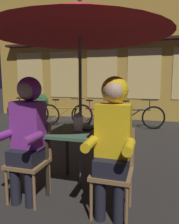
% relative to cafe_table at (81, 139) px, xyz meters
% --- Properties ---
extents(ground_plane, '(60.00, 60.00, 0.00)m').
position_rel_cafe_table_xyz_m(ground_plane, '(0.00, 0.00, -0.64)').
color(ground_plane, '#2D2B28').
extents(cafe_table, '(0.72, 0.72, 0.74)m').
position_rel_cafe_table_xyz_m(cafe_table, '(0.00, 0.00, 0.00)').
color(cafe_table, '#42664C').
rests_on(cafe_table, ground_plane).
extents(patio_umbrella, '(2.10, 2.10, 2.31)m').
position_rel_cafe_table_xyz_m(patio_umbrella, '(0.00, 0.00, 1.42)').
color(patio_umbrella, '#4C4C51').
rests_on(patio_umbrella, ground_plane).
extents(lantern, '(0.11, 0.11, 0.23)m').
position_rel_cafe_table_xyz_m(lantern, '(-0.03, 0.01, 0.22)').
color(lantern, white).
rests_on(lantern, cafe_table).
extents(chair_left, '(0.40, 0.40, 0.87)m').
position_rel_cafe_table_xyz_m(chair_left, '(-0.48, -0.37, -0.15)').
color(chair_left, olive).
rests_on(chair_left, ground_plane).
extents(chair_right, '(0.40, 0.40, 0.87)m').
position_rel_cafe_table_xyz_m(chair_right, '(0.48, -0.37, -0.15)').
color(chair_right, olive).
rests_on(chair_right, ground_plane).
extents(person_left_hooded, '(0.45, 0.56, 1.40)m').
position_rel_cafe_table_xyz_m(person_left_hooded, '(-0.48, -0.43, 0.21)').
color(person_left_hooded, black).
rests_on(person_left_hooded, ground_plane).
extents(person_right_hooded, '(0.45, 0.56, 1.40)m').
position_rel_cafe_table_xyz_m(person_right_hooded, '(0.48, -0.43, 0.21)').
color(person_right_hooded, black).
rests_on(person_right_hooded, ground_plane).
extents(shopfront_building, '(10.00, 0.93, 6.20)m').
position_rel_cafe_table_xyz_m(shopfront_building, '(-0.18, 5.40, 2.45)').
color(shopfront_building, gold).
rests_on(shopfront_building, ground_plane).
extents(bicycle_nearest, '(1.68, 0.22, 0.84)m').
position_rel_cafe_table_xyz_m(bicycle_nearest, '(-3.12, 3.66, -0.29)').
color(bicycle_nearest, black).
rests_on(bicycle_nearest, ground_plane).
extents(bicycle_second, '(1.64, 0.46, 0.84)m').
position_rel_cafe_table_xyz_m(bicycle_second, '(-1.68, 3.50, -0.29)').
color(bicycle_second, black).
rests_on(bicycle_second, ground_plane).
extents(bicycle_third, '(1.64, 0.45, 0.84)m').
position_rel_cafe_table_xyz_m(bicycle_third, '(-0.64, 3.44, -0.29)').
color(bicycle_third, black).
rests_on(bicycle_third, ground_plane).
extents(bicycle_fourth, '(1.66, 0.36, 0.84)m').
position_rel_cafe_table_xyz_m(bicycle_fourth, '(0.41, 3.66, -0.29)').
color(bicycle_fourth, black).
rests_on(bicycle_fourth, ground_plane).
extents(book, '(0.22, 0.18, 0.02)m').
position_rel_cafe_table_xyz_m(book, '(0.03, 0.09, 0.11)').
color(book, black).
rests_on(book, cafe_table).
extents(potted_plant, '(0.60, 0.60, 0.92)m').
position_rel_cafe_table_xyz_m(potted_plant, '(-2.98, 4.29, -0.09)').
color(potted_plant, brown).
rests_on(potted_plant, ground_plane).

